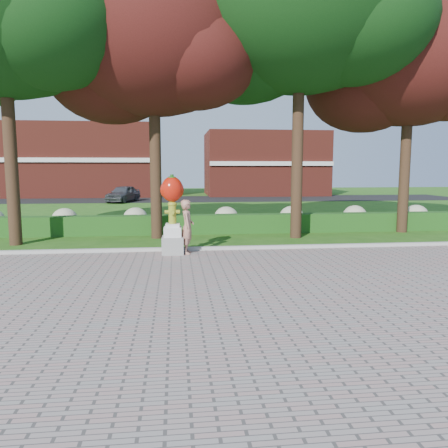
% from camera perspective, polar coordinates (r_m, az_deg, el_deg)
% --- Properties ---
extents(ground, '(100.00, 100.00, 0.00)m').
position_cam_1_polar(ground, '(11.68, -0.05, -6.29)').
color(ground, '#235415').
rests_on(ground, ground).
extents(walkway, '(40.00, 14.00, 0.04)m').
position_cam_1_polar(walkway, '(7.87, 3.24, -12.95)').
color(walkway, gray).
rests_on(walkway, ground).
extents(curb, '(40.00, 0.18, 0.15)m').
position_cam_1_polar(curb, '(14.58, -1.34, -3.26)').
color(curb, '#ADADA5').
rests_on(curb, ground).
extents(lawn_hedge, '(24.00, 0.70, 0.80)m').
position_cam_1_polar(lawn_hedge, '(18.47, -2.43, -0.01)').
color(lawn_hedge, '#1F4F16').
rests_on(lawn_hedge, ground).
extents(hydrangea_row, '(20.10, 1.10, 0.99)m').
position_cam_1_polar(hydrangea_row, '(19.49, -0.96, 0.82)').
color(hydrangea_row, '#B4B28A').
rests_on(hydrangea_row, ground).
extents(street, '(50.00, 8.00, 0.02)m').
position_cam_1_polar(street, '(39.40, -4.53, 3.28)').
color(street, black).
rests_on(street, ground).
extents(building_left, '(14.00, 8.00, 7.00)m').
position_cam_1_polar(building_left, '(46.13, -17.47, 7.89)').
color(building_left, maroon).
rests_on(building_left, ground).
extents(building_right, '(12.00, 8.00, 6.40)m').
position_cam_1_polar(building_right, '(46.22, 5.23, 7.81)').
color(building_right, maroon).
rests_on(building_right, ground).
extents(tree_far_left, '(9.00, 7.68, 11.66)m').
position_cam_1_polar(tree_far_left, '(18.16, -27.25, 23.23)').
color(tree_far_left, black).
rests_on(tree_far_left, ground).
extents(tree_mid_left, '(8.25, 7.04, 10.69)m').
position_cam_1_polar(tree_mid_left, '(17.97, -9.57, 21.87)').
color(tree_mid_left, black).
rests_on(tree_mid_left, ground).
extents(tree_mid_right, '(9.75, 8.32, 12.64)m').
position_cam_1_polar(tree_mid_right, '(18.47, 9.45, 25.78)').
color(tree_mid_right, black).
rests_on(tree_mid_right, ground).
extents(tree_far_right, '(7.88, 6.72, 10.21)m').
position_cam_1_polar(tree_far_right, '(20.74, 22.78, 18.49)').
color(tree_far_right, black).
rests_on(tree_far_right, ground).
extents(hydrant_sculpture, '(0.73, 0.69, 2.51)m').
position_cam_1_polar(hydrant_sculpture, '(13.85, -6.76, 1.55)').
color(hydrant_sculpture, gray).
rests_on(hydrant_sculpture, walkway).
extents(woman, '(0.44, 0.65, 1.72)m').
position_cam_1_polar(woman, '(13.87, -4.81, -0.36)').
color(woman, '#AC7762').
rests_on(woman, walkway).
extents(parked_car, '(2.83, 4.29, 1.36)m').
position_cam_1_polar(parked_car, '(36.59, -13.05, 3.89)').
color(parked_car, '#414449').
rests_on(parked_car, street).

